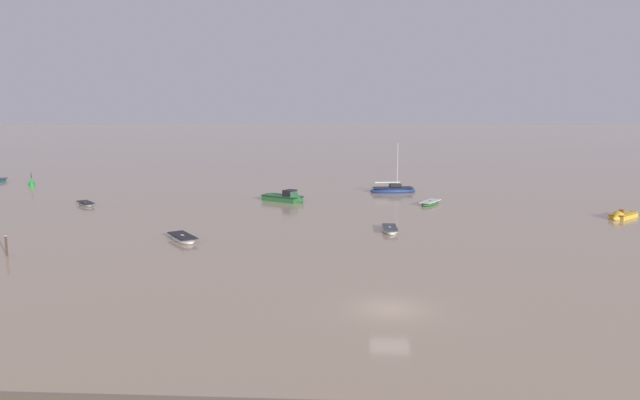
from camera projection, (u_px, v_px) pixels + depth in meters
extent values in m
plane|color=tan|center=(390.00, 309.00, 38.73)|extent=(800.00, 800.00, 0.00)
cube|color=gold|center=(623.00, 216.00, 69.86)|extent=(3.98, 3.96, 0.78)
cone|color=gold|center=(616.00, 218.00, 68.50)|extent=(1.98, 1.98, 1.56)
cube|color=brown|center=(623.00, 214.00, 69.78)|extent=(4.06, 4.05, 0.09)
cube|color=brown|center=(622.00, 212.00, 69.37)|extent=(0.61, 0.61, 0.43)
cube|color=black|center=(631.00, 213.00, 71.11)|extent=(0.39, 0.39, 0.55)
ellipsoid|color=#197084|center=(0.00, 181.00, 102.75)|extent=(2.25, 4.34, 0.65)
cube|color=#33383F|center=(0.00, 179.00, 102.71)|extent=(2.15, 4.01, 0.09)
cube|color=#33383F|center=(0.00, 180.00, 102.72)|extent=(1.30, 0.52, 0.07)
ellipsoid|color=white|center=(390.00, 230.00, 62.37)|extent=(1.48, 4.17, 0.65)
cube|color=#33383F|center=(390.00, 227.00, 62.33)|extent=(1.45, 3.84, 0.09)
cube|color=#33383F|center=(390.00, 228.00, 62.34)|extent=(1.28, 0.28, 0.07)
ellipsoid|color=gray|center=(86.00, 204.00, 78.62)|extent=(3.55, 3.82, 0.61)
cube|color=black|center=(86.00, 202.00, 78.58)|extent=(3.32, 3.57, 0.08)
cube|color=black|center=(86.00, 203.00, 78.60)|extent=(1.07, 0.97, 0.06)
cube|color=#23602D|center=(282.00, 199.00, 82.18)|extent=(5.70, 4.63, 1.05)
cone|color=#23602D|center=(299.00, 201.00, 80.64)|extent=(2.50, 2.66, 2.10)
cube|color=black|center=(283.00, 196.00, 82.09)|extent=(5.83, 4.73, 0.12)
cube|color=black|center=(290.00, 193.00, 81.33)|extent=(1.95, 2.08, 0.81)
cube|color=#384751|center=(294.00, 193.00, 80.97)|extent=(1.07, 1.51, 0.65)
cube|color=black|center=(267.00, 196.00, 83.60)|extent=(0.49, 0.53, 0.74)
ellipsoid|color=navy|center=(393.00, 191.00, 90.29)|extent=(7.04, 3.15, 1.17)
cube|color=black|center=(393.00, 188.00, 90.21)|extent=(6.00, 2.78, 0.12)
cube|color=black|center=(395.00, 185.00, 90.20)|extent=(1.80, 1.40, 0.42)
cylinder|color=#B7BABF|center=(397.00, 165.00, 89.76)|extent=(0.12, 0.12, 6.44)
cylinder|color=beige|center=(387.00, 183.00, 90.01)|extent=(3.73, 0.82, 0.23)
ellipsoid|color=white|center=(183.00, 239.00, 58.22)|extent=(3.99, 4.74, 0.74)
cube|color=black|center=(183.00, 235.00, 58.18)|extent=(3.75, 4.41, 0.10)
cube|color=black|center=(183.00, 237.00, 58.19)|extent=(1.35, 1.07, 0.07)
ellipsoid|color=#23602D|center=(430.00, 203.00, 79.22)|extent=(3.44, 4.59, 0.70)
cube|color=silver|center=(430.00, 201.00, 79.18)|extent=(3.25, 4.27, 0.09)
cube|color=silver|center=(430.00, 202.00, 79.19)|extent=(1.32, 0.90, 0.07)
cylinder|color=#198C2D|center=(32.00, 185.00, 97.37)|extent=(0.90, 0.90, 0.70)
cone|color=#198C2D|center=(31.00, 181.00, 97.27)|extent=(0.72, 0.72, 0.70)
cylinder|color=black|center=(31.00, 175.00, 97.14)|extent=(0.10, 0.10, 0.90)
cylinder|color=#443323|center=(6.00, 247.00, 52.07)|extent=(0.18, 0.18, 2.05)
cylinder|color=silver|center=(5.00, 236.00, 51.92)|extent=(0.22, 0.22, 0.08)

